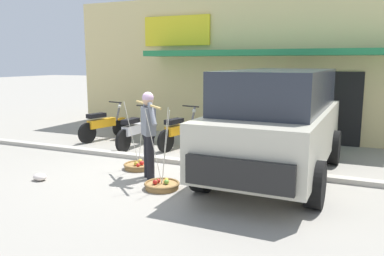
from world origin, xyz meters
The scene contains 11 objects.
ground_plane centered at (0.00, 0.00, 0.00)m, with size 90.00×90.00×0.00m, color gray.
sidewalk_curb centered at (0.00, 0.70, 0.05)m, with size 20.00×0.24×0.10m, color #AEA89C.
fruit_vendor centered at (-0.04, -0.53, 0.98)m, with size 1.11×1.00×1.70m.
fruit_basket_left_side centered at (0.50, -1.01, 0.08)m, with size 0.64×0.64×1.45m.
fruit_basket_right_side centered at (-0.58, -0.04, 0.08)m, with size 0.64×0.64×1.45m.
motorcycle_nearest_shop centered at (-3.14, 2.20, 0.45)m, with size 0.62×1.79×1.09m.
motorcycle_second_in_row centered at (-1.73, 1.71, 0.45)m, with size 0.54×1.82×1.09m.
motorcycle_third_in_row centered at (-0.64, 2.12, 0.45)m, with size 0.59×1.80×1.09m.
parked_truck centered at (2.20, 0.64, 1.13)m, with size 2.23×4.84×2.10m.
storefront_building centered at (1.22, 6.69, 2.10)m, with size 13.00×6.00×4.20m.
plastic_litter_bag centered at (-1.89, -1.53, 0.07)m, with size 0.28×0.22×0.14m, color silver.
Camera 1 is at (3.71, -6.95, 2.26)m, focal length 36.42 mm.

